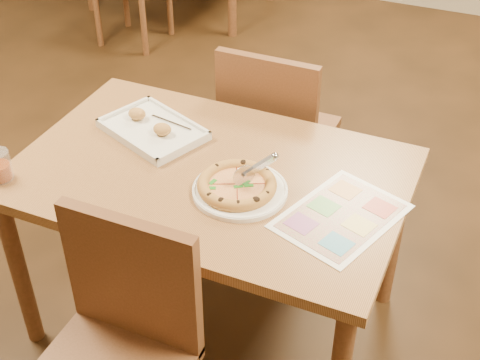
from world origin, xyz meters
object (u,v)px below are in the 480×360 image
at_px(dining_table, 211,190).
at_px(chair_far, 274,122).
at_px(plate, 240,190).
at_px(pizza_cutter, 255,169).
at_px(menu, 341,216).
at_px(chair_near, 119,329).
at_px(appetizer_tray, 153,129).
at_px(pizza, 237,185).

bearing_deg(dining_table, chair_far, 90.00).
bearing_deg(plate, dining_table, 153.33).
bearing_deg(pizza_cutter, chair_far, 56.06).
relative_size(dining_table, menu, 3.30).
height_order(plate, pizza_cutter, pizza_cutter).
relative_size(chair_near, pizza_cutter, 3.93).
xyz_separation_m(chair_far, plate, (0.14, -0.67, 0.16)).
xyz_separation_m(dining_table, chair_far, (-0.00, 0.60, -0.07)).
relative_size(chair_near, appetizer_tray, 1.10).
bearing_deg(dining_table, plate, -26.67).
bearing_deg(dining_table, pizza_cutter, -13.37).
xyz_separation_m(chair_near, pizza, (0.13, 0.53, 0.18)).
xyz_separation_m(dining_table, plate, (0.14, -0.07, 0.09)).
height_order(plate, menu, plate).
height_order(pizza_cutter, menu, pizza_cutter).
bearing_deg(chair_near, menu, 49.12).
distance_m(pizza, appetizer_tray, 0.47).
xyz_separation_m(chair_near, pizza_cutter, (0.18, 0.56, 0.24)).
distance_m(plate, pizza_cutter, 0.09).
xyz_separation_m(dining_table, chair_near, (0.00, -0.60, -0.07)).
bearing_deg(pizza_cutter, chair_near, -157.02).
xyz_separation_m(chair_near, appetizer_tray, (-0.29, 0.73, 0.17)).
bearing_deg(plate, pizza, -166.31).
xyz_separation_m(chair_far, pizza, (0.13, -0.67, 0.18)).
distance_m(appetizer_tray, menu, 0.78).
height_order(chair_near, menu, chair_near).
bearing_deg(pizza, dining_table, 150.91).
relative_size(pizza, pizza_cutter, 2.13).
height_order(dining_table, appetizer_tray, appetizer_tray).
xyz_separation_m(pizza_cutter, menu, (0.29, -0.01, -0.08)).
relative_size(chair_near, pizza, 1.84).
height_order(appetizer_tray, menu, appetizer_tray).
xyz_separation_m(chair_near, chair_far, (-0.00, 1.20, 0.00)).
height_order(plate, pizza, pizza).
distance_m(pizza_cutter, menu, 0.31).
height_order(pizza, appetizer_tray, appetizer_tray).
distance_m(chair_near, menu, 0.74).
height_order(dining_table, pizza, pizza).
relative_size(pizza, appetizer_tray, 0.60).
height_order(chair_far, pizza, chair_far).
relative_size(dining_table, pizza_cutter, 10.86).
xyz_separation_m(pizza, appetizer_tray, (-0.42, 0.20, -0.01)).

